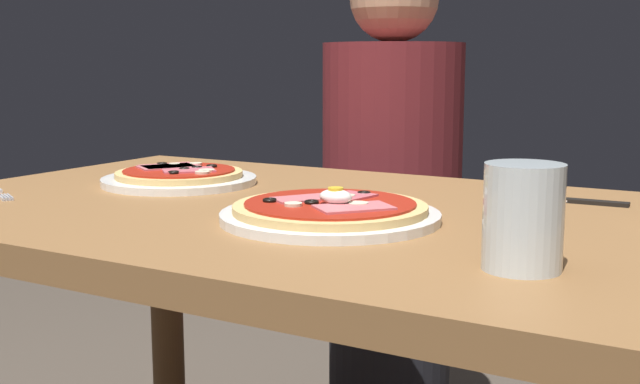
% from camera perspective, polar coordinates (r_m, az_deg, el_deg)
% --- Properties ---
extents(dining_table, '(1.19, 0.75, 0.73)m').
position_cam_1_polar(dining_table, '(1.17, -1.44, -6.84)').
color(dining_table, olive).
rests_on(dining_table, ground).
extents(pizza_foreground, '(0.29, 0.29, 0.05)m').
position_cam_1_polar(pizza_foreground, '(1.03, 0.75, -1.44)').
color(pizza_foreground, white).
rests_on(pizza_foreground, dining_table).
extents(pizza_across_left, '(0.26, 0.26, 0.03)m').
position_cam_1_polar(pizza_across_left, '(1.36, -10.14, 1.08)').
color(pizza_across_left, white).
rests_on(pizza_across_left, dining_table).
extents(water_glass_near, '(0.08, 0.08, 0.11)m').
position_cam_1_polar(water_glass_near, '(0.81, 14.47, -2.23)').
color(water_glass_near, silver).
rests_on(water_glass_near, dining_table).
extents(knife, '(0.20, 0.03, 0.01)m').
position_cam_1_polar(knife, '(1.22, 17.61, -0.58)').
color(knife, silver).
rests_on(knife, dining_table).
extents(diner_person, '(0.32, 0.32, 1.18)m').
position_cam_1_polar(diner_person, '(1.85, 5.16, -2.43)').
color(diner_person, black).
rests_on(diner_person, ground).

